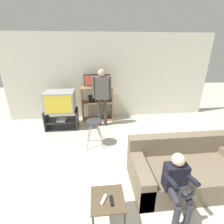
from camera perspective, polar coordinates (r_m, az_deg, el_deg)
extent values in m
cube|color=silver|center=(5.21, -0.71, 11.98)|extent=(6.40, 0.06, 2.60)
cube|color=#38383D|center=(4.99, -16.84, -5.14)|extent=(0.90, 0.50, 0.02)
cube|color=#38383D|center=(4.89, -17.14, -2.67)|extent=(0.87, 0.50, 0.02)
cube|color=#38383D|center=(4.78, -17.52, 0.50)|extent=(0.90, 0.50, 0.02)
cube|color=#38383D|center=(4.98, -22.08, -2.52)|extent=(0.03, 0.50, 0.54)
cube|color=#38383D|center=(4.81, -12.09, -2.21)|extent=(0.03, 0.50, 0.54)
cube|color=white|center=(4.82, -17.31, -2.61)|extent=(0.24, 0.28, 0.05)
cube|color=#9E9EA3|center=(4.69, -17.72, 3.71)|extent=(0.78, 0.60, 0.54)
cube|color=yellow|center=(4.40, -18.44, 2.48)|extent=(0.70, 0.01, 0.46)
cube|color=#9E7A51|center=(5.15, -10.35, 2.69)|extent=(0.03, 0.37, 1.07)
cube|color=#9E7A51|center=(5.15, -0.04, 3.08)|extent=(0.03, 0.37, 1.07)
cube|color=#9E7A51|center=(5.32, -5.00, -2.40)|extent=(0.89, 0.37, 0.03)
cube|color=#9E7A51|center=(5.11, -5.21, 3.46)|extent=(0.89, 0.37, 0.03)
cube|color=#9E7A51|center=(4.98, -5.40, 8.55)|extent=(0.89, 0.37, 0.03)
cube|color=black|center=(5.02, -7.16, 4.55)|extent=(0.18, 0.04, 0.22)
cube|color=black|center=(4.97, -5.22, 8.94)|extent=(0.27, 0.20, 0.04)
cube|color=black|center=(4.93, -5.30, 11.12)|extent=(0.78, 0.04, 0.34)
cube|color=#D8593F|center=(4.91, -5.30, 11.07)|extent=(0.73, 0.01, 0.29)
cylinder|color=#99999E|center=(3.77, -8.01, -8.52)|extent=(0.17, 0.18, 0.62)
cylinder|color=#99999E|center=(3.76, -4.28, -8.39)|extent=(0.17, 0.18, 0.62)
cylinder|color=#99999E|center=(3.99, -7.91, -6.67)|extent=(0.17, 0.18, 0.62)
cylinder|color=#99999E|center=(3.99, -4.41, -6.54)|extent=(0.17, 0.18, 0.62)
cylinder|color=#333338|center=(3.73, -6.35, -3.31)|extent=(0.37, 0.37, 0.02)
cube|color=brown|center=(2.33, -1.55, -28.27)|extent=(0.42, 0.42, 0.02)
cylinder|color=black|center=(2.40, 4.39, -34.50)|extent=(0.02, 0.02, 0.40)
cylinder|color=black|center=(2.61, -6.55, -28.23)|extent=(0.02, 0.02, 0.40)
cylinder|color=black|center=(2.62, 2.77, -27.70)|extent=(0.02, 0.02, 0.40)
cube|color=black|center=(2.29, -0.18, -28.74)|extent=(0.04, 0.15, 0.02)
cube|color=silver|center=(2.30, -2.94, -28.32)|extent=(0.10, 0.15, 0.02)
cube|color=#756651|center=(3.20, 24.73, -19.20)|extent=(1.87, 0.94, 0.39)
cube|color=#756651|center=(3.24, 22.59, -10.13)|extent=(1.87, 0.20, 0.35)
cube|color=#756651|center=(2.87, 9.53, -21.00)|extent=(0.22, 0.94, 0.51)
cylinder|color=#3D3833|center=(4.76, -4.38, -0.15)|extent=(0.11, 0.11, 0.83)
cylinder|color=#3D3833|center=(4.77, -2.40, -0.07)|extent=(0.11, 0.11, 0.83)
cube|color=#5B5651|center=(4.54, -3.60, 8.44)|extent=(0.38, 0.20, 0.62)
cylinder|color=#5B5651|center=(4.53, -6.51, 8.52)|extent=(0.08, 0.08, 0.59)
cylinder|color=#5B5651|center=(4.55, -0.70, 8.71)|extent=(0.08, 0.08, 0.59)
sphere|color=#DBAD89|center=(4.46, -3.72, 13.59)|extent=(0.20, 0.20, 0.20)
cylinder|color=#2D2D38|center=(2.57, 21.62, -31.36)|extent=(0.08, 0.08, 0.39)
cylinder|color=#2D2D38|center=(2.63, 24.99, -30.43)|extent=(0.08, 0.08, 0.39)
cylinder|color=#2D2D38|center=(2.47, 20.79, -25.32)|extent=(0.09, 0.30, 0.09)
cylinder|color=#2D2D38|center=(2.53, 24.14, -24.52)|extent=(0.09, 0.30, 0.09)
cube|color=black|center=(2.49, 21.35, -20.27)|extent=(0.30, 0.17, 0.38)
cylinder|color=black|center=(2.31, 19.88, -21.50)|extent=(0.06, 0.31, 0.14)
cylinder|color=black|center=(2.43, 26.03, -20.16)|extent=(0.06, 0.31, 0.14)
sphere|color=beige|center=(2.33, 22.30, -15.19)|extent=(0.17, 0.17, 0.17)
torus|color=black|center=(2.31, 24.78, -24.36)|extent=(0.21, 0.04, 0.21)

